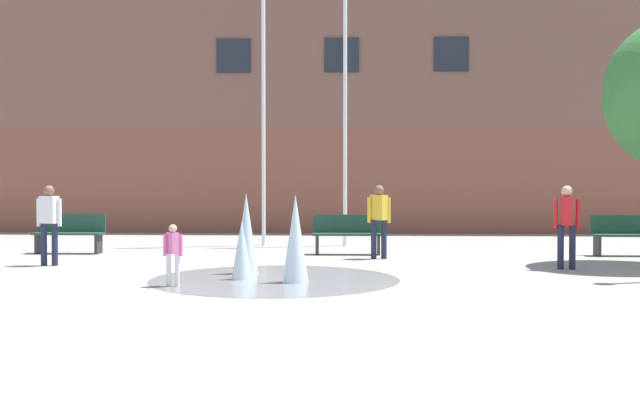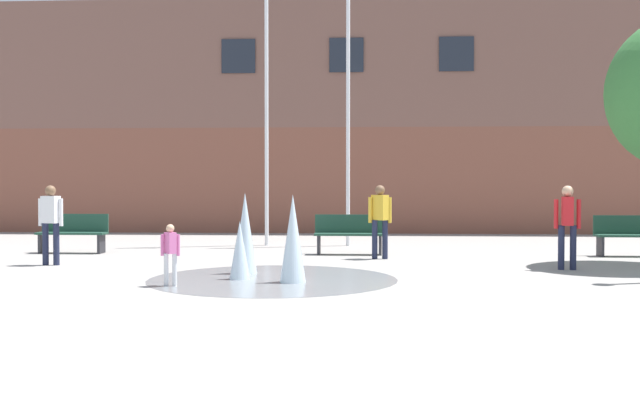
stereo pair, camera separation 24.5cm
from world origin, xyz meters
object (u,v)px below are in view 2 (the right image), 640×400
Objects in this scene: adult_in_red at (380,216)px; flagpole_right at (349,86)px; adult_watching at (51,218)px; flagpole_left at (268,78)px; child_running at (170,250)px; park_bench_under_right_flagpole at (349,233)px; adult_near_bench at (567,220)px; park_bench_center at (73,232)px; park_bench_near_trashcan at (631,235)px.

flagpole_right is (-0.74, 3.34, 3.23)m from adult_in_red.
flagpole_left reaches higher than adult_watching.
adult_in_red is at bearing -77.07° from child_running.
adult_watching is at bearing 8.53° from child_running.
flagpole_left is at bearing 133.01° from park_bench_under_right_flagpole.
adult_near_bench is at bearing -38.91° from flagpole_left.
child_running is (3.16, -2.84, -0.35)m from adult_watching.
adult_watching is at bearing -80.70° from adult_near_bench.
park_bench_under_right_flagpole is 0.19× the size of flagpole_left.
child_running is at bearing -55.28° from park_bench_center.
park_bench_center is 1.01× the size of adult_in_red.
flagpole_left is (0.54, 7.78, 3.80)m from child_running.
park_bench_center is at bearing -179.66° from park_bench_under_right_flagpole.
park_bench_near_trashcan is 0.20× the size of flagpole_right.
adult_near_bench is 1.61× the size of child_running.
adult_in_red reaches higher than park_bench_center.
park_bench_under_right_flagpole is 6.08m from child_running.
flagpole_right is at bearing 56.96° from adult_watching.
adult_near_bench reaches higher than park_bench_center.
adult_in_red is (7.14, -0.95, 0.45)m from park_bench_center.
adult_in_red is (-3.49, 1.79, 0.00)m from adult_near_bench.
flagpole_right is (5.84, 4.95, 3.23)m from adult_watching.
adult_watching is 7.07m from flagpole_left.
park_bench_under_right_flagpole is at bearing 40.45° from adult_watching.
park_bench_center is 12.77m from park_bench_near_trashcan.
flagpole_left is at bearing 180.00° from flagpole_right.
adult_in_red is at bearing -170.56° from park_bench_near_trashcan.
park_bench_near_trashcan is at bearing 50.81° from adult_in_red.
flagpole_right is at bearing -58.53° from child_running.
flagpole_right is at bearing 20.43° from park_bench_center.
child_running is (3.74, -5.39, 0.10)m from park_bench_center.
adult_near_bench is 8.87m from flagpole_left.
park_bench_under_right_flagpole is at bearing 0.34° from park_bench_center.
flagpole_right is at bearing 159.28° from park_bench_near_trashcan.
park_bench_center is 0.19× the size of flagpole_left.
adult_watching is (-5.90, -2.60, 0.45)m from park_bench_under_right_flagpole.
park_bench_under_right_flagpole is 0.20× the size of flagpole_right.
flagpole_right is (6.41, 2.39, 3.68)m from park_bench_center.
park_bench_center is 6.47m from park_bench_under_right_flagpole.
adult_near_bench is 0.20× the size of flagpole_right.
park_bench_under_right_flagpole is at bearing 165.67° from adult_in_red.
flagpole_left is at bearing 69.85° from adult_watching.
park_bench_under_right_flagpole is at bearing -66.27° from child_running.
flagpole_right is at bearing 143.79° from adult_in_red.
park_bench_near_trashcan is at bearing 28.45° from adult_watching.
flagpole_left is (-8.49, 2.40, 3.90)m from park_bench_near_trashcan.
flagpole_left is (-2.87, 3.34, 3.44)m from adult_in_red.
park_bench_under_right_flagpole is 1.01× the size of adult_watching.
park_bench_under_right_flagpole is (6.47, 0.04, 0.00)m from park_bench_center.
flagpole_left is (-6.36, 5.13, 3.44)m from adult_near_bench.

